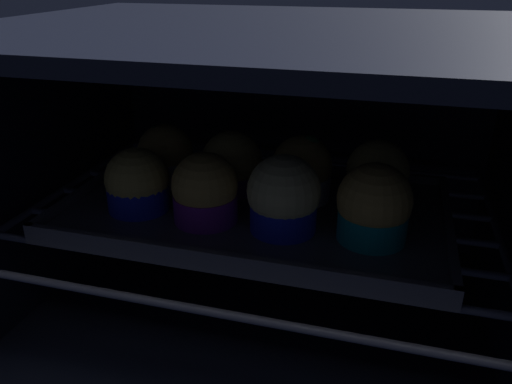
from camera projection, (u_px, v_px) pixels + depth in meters
The scene contains 11 objects.
oven_cavity at pixel (267, 176), 62.85cm from camera, with size 59.00×47.00×37.00cm.
oven_rack at pixel (258, 215), 60.52cm from camera, with size 54.80×42.00×0.80cm.
baking_tray at pixel (256, 210), 59.20cm from camera, with size 43.30×25.88×2.20cm.
muffin_row0_col0 at pixel (138, 184), 57.33cm from camera, with size 7.27×7.27×7.27cm.
muffin_row0_col1 at pixel (205, 191), 54.53cm from camera, with size 7.21×7.21×7.76cm.
muffin_row0_col2 at pixel (284, 197), 52.45cm from camera, with size 7.72×7.72×8.27cm.
muffin_row0_col3 at pixel (374, 206), 50.58cm from camera, with size 7.55×7.55×8.14cm.
muffin_row1_col0 at pixel (166, 157), 65.08cm from camera, with size 7.09×7.09×7.39cm.
muffin_row1_col1 at pixel (232, 165), 62.34cm from camera, with size 7.55×7.55×7.55cm.
muffin_row1_col2 at pixel (302, 171), 59.93cm from camera, with size 7.15×7.15×7.82cm.
muffin_row1_col3 at pixel (377, 177), 57.77cm from camera, with size 7.13×7.13×7.92cm.
Camera 1 is at (14.40, -30.09, 40.98)cm, focal length 35.45 mm.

